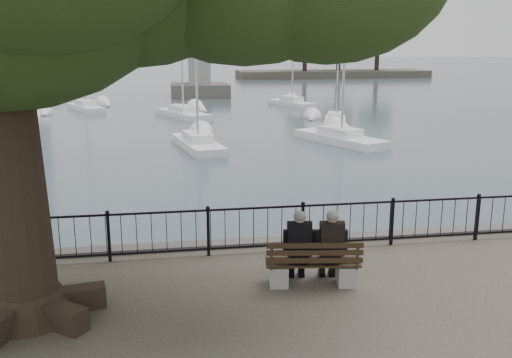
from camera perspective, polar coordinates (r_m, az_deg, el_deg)
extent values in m
cube|color=#484540|center=(12.78, -0.37, -8.68)|extent=(200.00, 0.40, 1.20)
plane|color=#33414A|center=(111.83, -8.54, 10.57)|extent=(260.00, 260.00, 0.00)
cube|color=black|center=(11.82, 0.00, -2.92)|extent=(22.00, 0.04, 0.04)
cube|color=black|center=(12.08, 0.00, -6.70)|extent=(22.00, 0.04, 0.04)
cube|color=gray|center=(10.55, 2.29, -9.55)|extent=(0.39, 0.47, 0.39)
cube|color=gray|center=(10.69, 9.01, -9.39)|extent=(0.39, 0.47, 0.39)
cube|color=black|center=(10.51, 5.70, -8.31)|extent=(1.76, 0.72, 0.04)
cube|color=black|center=(10.17, 5.91, -7.35)|extent=(1.70, 0.28, 0.38)
cube|color=black|center=(10.45, 4.28, -7.74)|extent=(0.38, 0.33, 0.23)
cube|color=black|center=(10.23, 4.37, -6.06)|extent=(0.45, 0.29, 0.57)
sphere|color=tan|center=(10.14, 4.39, -3.86)|extent=(0.22, 0.22, 0.22)
ellipsoid|color=slate|center=(10.10, 4.40, -3.72)|extent=(0.23, 0.23, 0.19)
cube|color=black|center=(10.83, 4.11, -8.83)|extent=(0.36, 0.46, 0.43)
cube|color=black|center=(10.52, 7.46, -7.67)|extent=(0.38, 0.33, 0.23)
cube|color=black|center=(10.30, 7.61, -6.00)|extent=(0.45, 0.29, 0.57)
sphere|color=tan|center=(10.21, 7.64, -3.82)|extent=(0.22, 0.22, 0.22)
ellipsoid|color=slate|center=(10.18, 7.67, -3.68)|extent=(0.23, 0.23, 0.19)
cube|color=black|center=(10.89, 7.19, -8.76)|extent=(0.36, 0.46, 0.43)
cone|color=black|center=(10.11, -21.85, -11.37)|extent=(1.60, 1.60, 0.47)
cone|color=black|center=(9.37, -23.21, 3.17)|extent=(1.03, 1.03, 5.63)
cube|color=#484540|center=(72.67, -22.44, 8.72)|extent=(9.55, 9.55, 1.40)
cube|color=#484540|center=(59.01, -5.65, 8.79)|extent=(5.73, 5.73, 1.40)
cube|color=gray|center=(58.86, -5.70, 11.13)|extent=(2.10, 2.48, 3.82)
cube|color=#484540|center=(58.82, -5.75, 13.14)|extent=(2.48, 2.86, 0.30)
cube|color=gray|center=(59.11, -5.79, 13.93)|extent=(1.24, 2.10, 1.34)
cube|color=gray|center=(58.16, -5.74, 14.60)|extent=(1.43, 0.96, 1.53)
sphere|color=gray|center=(57.82, -5.74, 15.65)|extent=(1.62, 1.62, 1.62)
cube|color=white|center=(29.65, -5.84, 3.25)|extent=(2.60, 5.85, 0.63)
cube|color=white|center=(29.57, -5.87, 4.20)|extent=(1.56, 2.48, 0.47)
cylinder|color=#BABAC2|center=(28.89, -6.11, 15.48)|extent=(0.13, 0.13, 11.95)
cube|color=white|center=(31.47, 8.34, 3.77)|extent=(3.96, 6.26, 0.68)
cube|color=white|center=(31.40, 8.37, 4.67)|extent=(2.12, 2.77, 0.51)
cylinder|color=#BABAC2|center=(30.74, 8.96, 15.52)|extent=(0.14, 0.14, 12.23)
cube|color=white|center=(38.59, 7.90, 5.55)|extent=(2.75, 5.04, 0.54)
cube|color=white|center=(38.52, 7.92, 6.29)|extent=(1.54, 2.18, 0.40)
cylinder|color=#BABAC2|center=(37.98, 8.25, 12.41)|extent=(0.11, 0.11, 8.64)
cube|color=white|center=(43.69, -21.64, 5.65)|extent=(2.04, 4.79, 0.52)
cube|color=white|center=(43.64, -21.70, 6.30)|extent=(1.25, 2.02, 0.39)
cylinder|color=#BABAC2|center=(43.13, -22.39, 13.15)|extent=(0.10, 0.10, 10.86)
cube|color=white|center=(42.43, -7.29, 6.28)|extent=(4.11, 6.27, 0.68)
cube|color=white|center=(42.37, -7.31, 6.95)|extent=(2.18, 2.79, 0.51)
cylinder|color=#BABAC2|center=(41.77, -7.51, 14.21)|extent=(0.14, 0.14, 11.11)
cube|color=white|center=(50.04, 3.55, 7.44)|extent=(3.42, 5.54, 0.60)
cube|color=white|center=(49.99, 3.56, 8.01)|extent=(1.84, 2.44, 0.45)
cylinder|color=#BABAC2|center=(49.48, 3.72, 13.42)|extent=(0.12, 0.12, 9.85)
cube|color=white|center=(48.52, -16.63, 6.72)|extent=(3.61, 5.54, 0.60)
cube|color=white|center=(48.47, -16.67, 7.30)|extent=(1.92, 2.46, 0.45)
cylinder|color=#BABAC2|center=(47.95, -17.16, 13.74)|extent=(0.12, 0.12, 11.29)
cube|color=#3C3831|center=(92.79, 7.61, 10.35)|extent=(30.00, 8.00, 1.20)
cylinder|color=black|center=(89.43, 4.90, 11.91)|extent=(0.70, 0.70, 4.00)
ellipsoid|color=#203716|center=(89.42, 4.95, 14.47)|extent=(5.20, 5.20, 4.16)
cylinder|color=black|center=(92.99, 8.26, 11.88)|extent=(0.70, 0.70, 4.00)
ellipsoid|color=#203716|center=(92.98, 8.34, 14.34)|extent=(5.20, 5.20, 4.16)
cylinder|color=black|center=(94.03, 12.01, 11.74)|extent=(0.70, 0.70, 4.00)
ellipsoid|color=#203716|center=(94.01, 12.13, 14.18)|extent=(5.20, 5.20, 4.16)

